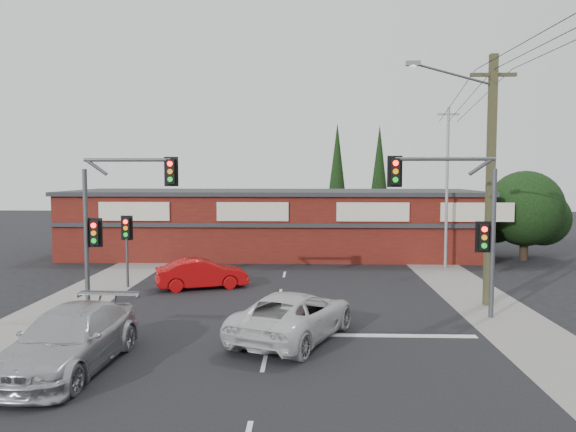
{
  "coord_description": "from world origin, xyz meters",
  "views": [
    {
      "loc": [
        1.2,
        -19.65,
        5.32
      ],
      "look_at": [
        0.42,
        3.0,
        3.61
      ],
      "focal_mm": 35.0,
      "sensor_mm": 36.0,
      "label": 1
    }
  ],
  "objects_px": {
    "white_suv": "(294,315)",
    "red_sedan": "(202,274)",
    "shop_building": "(274,222)",
    "utility_pole": "(487,172)",
    "silver_suv": "(69,340)"
  },
  "relations": [
    {
      "from": "red_sedan",
      "to": "utility_pole",
      "type": "height_order",
      "value": "utility_pole"
    },
    {
      "from": "silver_suv",
      "to": "red_sedan",
      "type": "relative_size",
      "value": 1.36
    },
    {
      "from": "shop_building",
      "to": "white_suv",
      "type": "bearing_deg",
      "value": -84.62
    },
    {
      "from": "red_sedan",
      "to": "white_suv",
      "type": "bearing_deg",
      "value": -169.76
    },
    {
      "from": "silver_suv",
      "to": "utility_pole",
      "type": "distance_m",
      "value": 16.4
    },
    {
      "from": "red_sedan",
      "to": "silver_suv",
      "type": "bearing_deg",
      "value": 152.21
    },
    {
      "from": "silver_suv",
      "to": "shop_building",
      "type": "distance_m",
      "value": 22.37
    },
    {
      "from": "white_suv",
      "to": "red_sedan",
      "type": "xyz_separation_m",
      "value": [
        -4.46,
        7.79,
        -0.08
      ]
    },
    {
      "from": "shop_building",
      "to": "red_sedan",
      "type": "bearing_deg",
      "value": -103.67
    },
    {
      "from": "white_suv",
      "to": "utility_pole",
      "type": "distance_m",
      "value": 10.13
    },
    {
      "from": "white_suv",
      "to": "utility_pole",
      "type": "height_order",
      "value": "utility_pole"
    },
    {
      "from": "white_suv",
      "to": "shop_building",
      "type": "relative_size",
      "value": 0.2
    },
    {
      "from": "white_suv",
      "to": "utility_pole",
      "type": "bearing_deg",
      "value": -124.05
    },
    {
      "from": "silver_suv",
      "to": "utility_pole",
      "type": "bearing_deg",
      "value": 33.59
    },
    {
      "from": "white_suv",
      "to": "red_sedan",
      "type": "relative_size",
      "value": 1.32
    }
  ]
}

